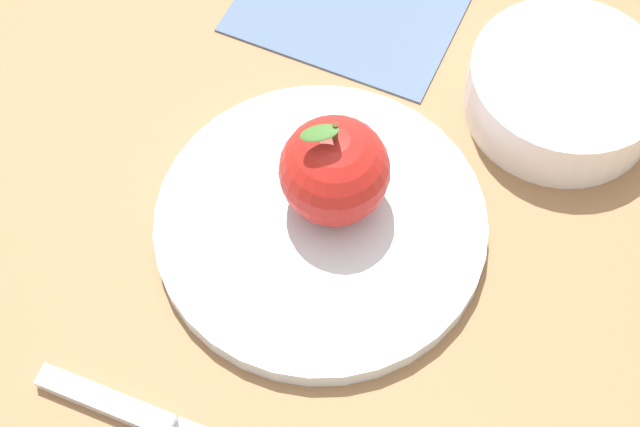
% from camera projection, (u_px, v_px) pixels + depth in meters
% --- Properties ---
extents(ground_plane, '(2.40, 2.40, 0.00)m').
position_uv_depth(ground_plane, '(294.00, 238.00, 0.63)').
color(ground_plane, olive).
extents(dinner_plate, '(0.22, 0.22, 0.02)m').
position_uv_depth(dinner_plate, '(320.00, 222.00, 0.63)').
color(dinner_plate, silver).
rests_on(dinner_plate, ground_plane).
extents(apple, '(0.07, 0.07, 0.09)m').
position_uv_depth(apple, '(334.00, 171.00, 0.60)').
color(apple, '#B21E19').
rests_on(apple, dinner_plate).
extents(side_bowl, '(0.14, 0.14, 0.04)m').
position_uv_depth(side_bowl, '(565.00, 87.00, 0.66)').
color(side_bowl, white).
rests_on(side_bowl, ground_plane).
extents(linen_napkin, '(0.21, 0.21, 0.00)m').
position_uv_depth(linen_napkin, '(351.00, 3.00, 0.73)').
color(linen_napkin, slate).
rests_on(linen_napkin, ground_plane).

